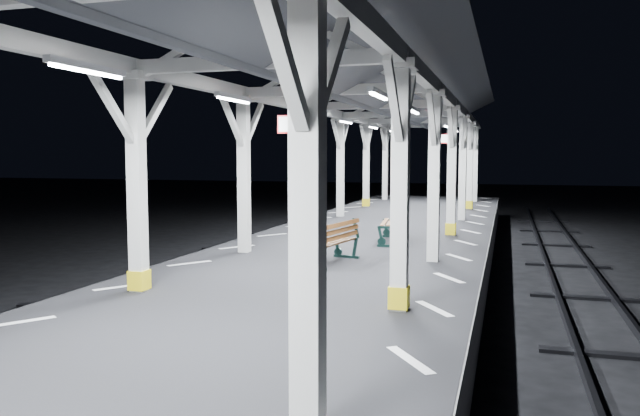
% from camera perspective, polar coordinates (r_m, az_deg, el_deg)
% --- Properties ---
extents(platform, '(6.00, 50.00, 1.00)m').
position_cam_1_polar(platform, '(7.52, -11.36, -15.37)').
color(platform, black).
rests_on(platform, ground).
extents(hazard_stripes_left, '(1.00, 48.00, 0.01)m').
position_cam_1_polar(hazard_stripes_left, '(8.75, -25.92, -9.40)').
color(hazard_stripes_left, silver).
rests_on(hazard_stripes_left, platform).
extents(hazard_stripes_right, '(1.00, 48.00, 0.01)m').
position_cam_1_polar(hazard_stripes_right, '(6.61, 8.22, -13.57)').
color(hazard_stripes_right, silver).
rests_on(hazard_stripes_right, platform).
extents(canopy, '(5.40, 49.00, 4.65)m').
position_cam_1_polar(canopy, '(7.19, -11.98, 16.56)').
color(canopy, silver).
rests_on(canopy, platform).
extents(bench_mid, '(0.83, 1.61, 0.83)m').
position_cam_1_polar(bench_mid, '(11.91, 1.35, -3.04)').
color(bench_mid, black).
rests_on(bench_mid, platform).
extents(bench_far, '(0.85, 1.80, 0.94)m').
position_cam_1_polar(bench_far, '(14.94, 7.10, -1.22)').
color(bench_far, black).
rests_on(bench_far, platform).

